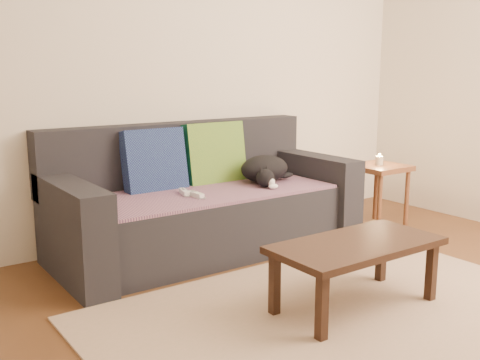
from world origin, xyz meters
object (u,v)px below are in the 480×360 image
(cat, at_px, (265,170))
(wii_remote_b, at_px, (196,195))
(sofa, at_px, (203,206))
(coffee_table, at_px, (356,250))
(side_table, at_px, (379,176))
(wii_remote_a, at_px, (184,192))

(cat, bearing_deg, wii_remote_b, 170.57)
(sofa, relative_size, coffee_table, 2.29)
(wii_remote_b, distance_m, side_table, 1.64)
(sofa, height_order, wii_remote_b, sofa)
(wii_remote_a, bearing_deg, sofa, -48.62)
(wii_remote_b, xyz_separation_m, coffee_table, (0.31, -1.11, -0.13))
(wii_remote_a, distance_m, coffee_table, 1.27)
(cat, xyz_separation_m, side_table, (0.98, -0.21, -0.12))
(side_table, bearing_deg, wii_remote_a, 173.20)
(sofa, bearing_deg, coffee_table, -84.59)
(cat, relative_size, wii_remote_a, 3.11)
(wii_remote_a, bearing_deg, cat, -74.11)
(sofa, distance_m, coffee_table, 1.33)
(wii_remote_b, bearing_deg, sofa, -41.69)
(sofa, relative_size, cat, 4.50)
(wii_remote_b, xyz_separation_m, side_table, (1.64, -0.09, -0.04))
(sofa, bearing_deg, side_table, -11.76)
(cat, height_order, side_table, cat)
(side_table, xyz_separation_m, coffee_table, (-1.33, -1.02, -0.09))
(wii_remote_a, bearing_deg, wii_remote_b, -151.69)
(sofa, bearing_deg, cat, -11.21)
(wii_remote_b, height_order, side_table, side_table)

